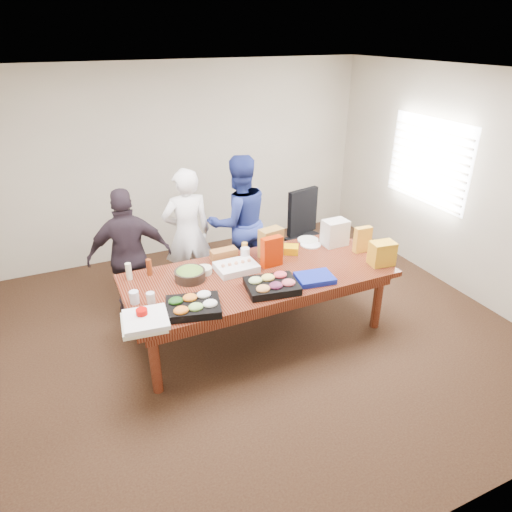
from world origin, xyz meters
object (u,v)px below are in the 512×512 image
person_center (187,234)px  person_right (239,222)px  conference_table (259,303)px  sheet_cake (236,267)px  office_chair (310,239)px  salad_bowl (190,275)px

person_center → person_right: person_right is taller
conference_table → person_center: size_ratio=1.71×
conference_table → sheet_cake: 0.48m
office_chair → sheet_cake: office_chair is taller
conference_table → sheet_cake: size_ratio=6.59×
office_chair → person_center: 1.63m
office_chair → person_center: person_center is taller
conference_table → salad_bowl: salad_bowl is taller
person_right → conference_table: bearing=76.6°
office_chair → person_right: person_right is taller
person_center → salad_bowl: person_center is taller
person_center → sheet_cake: bearing=104.2°
person_center → salad_bowl: 1.02m
conference_table → person_right: size_ratio=1.63×
office_chair → salad_bowl: (-1.86, -0.73, 0.24)m
person_right → sheet_cake: 1.09m
conference_table → sheet_cake: sheet_cake is taller
person_center → sheet_cake: size_ratio=3.85×
person_right → salad_bowl: 1.37m
conference_table → person_center: (-0.42, 1.15, 0.44)m
office_chair → sheet_cake: (-1.35, -0.74, 0.23)m
salad_bowl → conference_table: bearing=-13.9°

